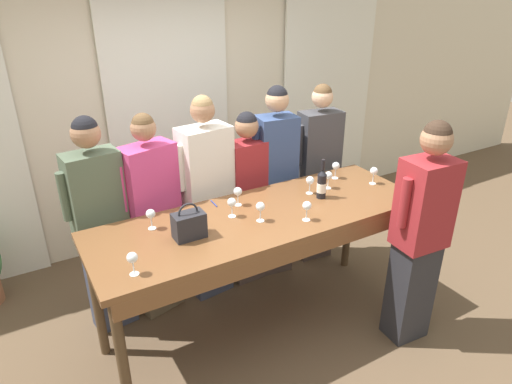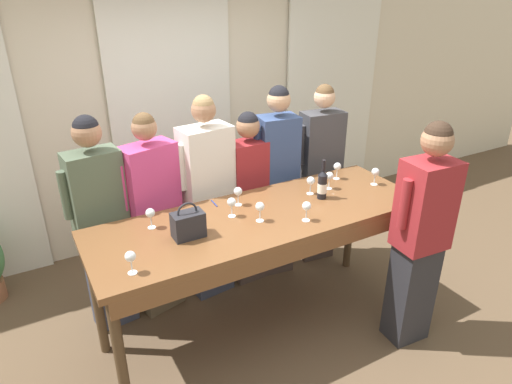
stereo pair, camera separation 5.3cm
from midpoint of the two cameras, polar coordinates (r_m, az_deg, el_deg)
ground_plane at (r=3.97m, az=0.25°, el=-16.34°), size 18.00×18.00×0.00m
wall_back at (r=4.86m, az=-11.24°, el=10.00°), size 12.00×0.06×2.80m
curtain_panel_center at (r=4.82m, az=-10.92°, el=9.19°), size 1.28×0.03×2.69m
curtain_panel_right at (r=5.78m, az=8.69°, el=11.99°), size 1.28×0.03×2.69m
tasting_bar at (r=3.40m, az=0.51°, el=-4.62°), size 2.54×0.85×1.05m
wine_bottle at (r=3.61m, az=7.81°, el=0.99°), size 0.08×0.08×0.32m
handbag at (r=3.08m, az=-8.86°, el=-4.07°), size 0.21×0.13×0.26m
wine_glass_front_left at (r=3.26m, az=5.92°, el=-1.81°), size 0.07×0.07×0.15m
wine_glass_front_mid at (r=3.46m, az=-2.72°, el=-0.02°), size 0.07×0.07×0.15m
wine_glass_front_right at (r=3.22m, az=-13.49°, el=-2.76°), size 0.07×0.07×0.15m
wine_glass_center_left at (r=3.95m, az=14.16°, el=2.47°), size 0.07×0.07×0.15m
wine_glass_center_mid at (r=3.30m, az=-3.50°, el=-1.39°), size 0.07×0.07×0.15m
wine_glass_center_right at (r=2.77m, az=-15.74°, el=-8.00°), size 0.07×0.07×0.15m
wine_glass_back_left at (r=3.99m, az=9.59°, el=3.17°), size 0.07×0.07×0.15m
wine_glass_back_mid at (r=3.79m, az=8.66°, el=1.98°), size 0.07×0.07×0.15m
wine_glass_back_right at (r=3.23m, az=0.08°, el=-1.93°), size 0.07×0.07×0.15m
wine_glass_near_host at (r=3.67m, az=6.36°, el=1.38°), size 0.07×0.07×0.15m
pen at (r=3.54m, az=-5.71°, el=-1.45°), size 0.01×0.12×0.01m
guest_olive_jacket at (r=3.68m, az=-19.23°, el=-3.95°), size 0.51×0.27×1.78m
guest_pink_top at (r=3.77m, az=-13.16°, el=-3.03°), size 0.53×0.33×1.75m
guest_cream_sweater at (r=3.89m, az=-6.53°, el=-0.96°), size 0.53×0.30×1.82m
guest_striped_shirt at (r=4.08m, az=-1.46°, el=-0.62°), size 0.46×0.24×1.64m
guest_navy_coat at (r=4.18m, az=2.10°, el=1.42°), size 0.46×0.29×1.82m
guest_beige_cap at (r=4.44m, az=7.38°, el=2.35°), size 0.50×0.26×1.78m
host_pouring at (r=3.56m, az=19.41°, el=-5.00°), size 0.48×0.30×1.79m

